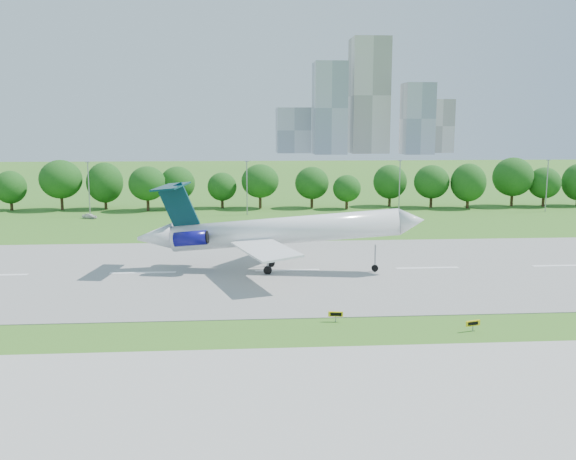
% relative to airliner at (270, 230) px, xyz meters
% --- Properties ---
extents(ground, '(600.00, 600.00, 0.00)m').
position_rel_airliner_xyz_m(ground, '(-17.59, -25.29, -5.74)').
color(ground, '#2D6B1C').
rests_on(ground, ground).
extents(runway, '(400.00, 45.00, 0.08)m').
position_rel_airliner_xyz_m(runway, '(-17.59, -0.29, -5.70)').
color(runway, gray).
rests_on(runway, ground).
extents(taxiway, '(400.00, 23.00, 0.08)m').
position_rel_airliner_xyz_m(taxiway, '(-17.59, -43.29, -5.70)').
color(taxiway, '#ADADA8').
rests_on(taxiway, ground).
extents(tree_line, '(288.40, 8.40, 10.40)m').
position_rel_airliner_xyz_m(tree_line, '(-17.59, 66.71, 0.45)').
color(tree_line, '#382314').
rests_on(tree_line, ground).
extents(light_poles, '(175.90, 0.25, 12.19)m').
position_rel_airliner_xyz_m(light_poles, '(-20.09, 56.71, 0.60)').
color(light_poles, gray).
rests_on(light_poles, ground).
extents(skyline, '(127.00, 52.00, 80.00)m').
position_rel_airliner_xyz_m(skyline, '(82.57, 365.32, 24.73)').
color(skyline, '#B2B2B7').
rests_on(skyline, ground).
extents(airliner, '(40.34, 29.00, 12.39)m').
position_rel_airliner_xyz_m(airliner, '(0.00, 0.00, 0.00)').
color(airliner, white).
rests_on(airliner, ground).
extents(taxi_sign_centre, '(1.56, 0.38, 1.09)m').
position_rel_airliner_xyz_m(taxi_sign_centre, '(5.69, -24.07, -4.93)').
color(taxi_sign_centre, gray).
rests_on(taxi_sign_centre, ground).
extents(taxi_sign_right, '(1.57, 0.61, 1.11)m').
position_rel_airliner_xyz_m(taxi_sign_right, '(18.82, -28.19, -4.92)').
color(taxi_sign_right, gray).
rests_on(taxi_sign_right, ground).
extents(service_vehicle_b, '(3.59, 2.56, 1.14)m').
position_rel_airliner_xyz_m(service_vehicle_b, '(-36.94, 53.33, -5.17)').
color(service_vehicle_b, silver).
rests_on(service_vehicle_b, ground).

